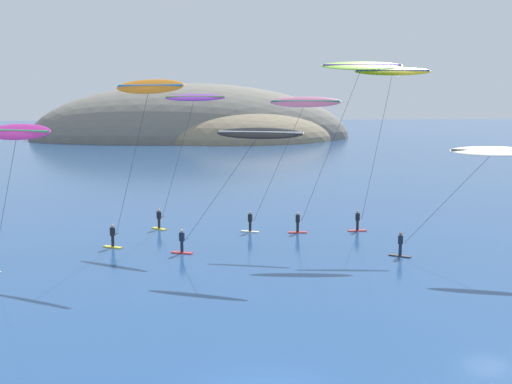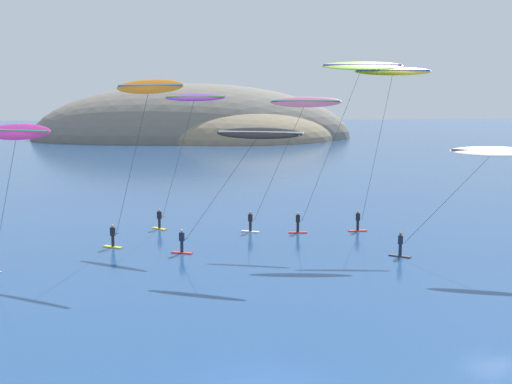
# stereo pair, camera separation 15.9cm
# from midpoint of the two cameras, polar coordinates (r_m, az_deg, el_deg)

# --- Properties ---
(headland_island) EXTENTS (85.49, 55.61, 29.46)m
(headland_island) POSITION_cam_midpoint_polar(r_m,az_deg,el_deg) (174.27, -4.10, 4.77)
(headland_island) COLOR #84755B
(headland_island) RESTS_ON ground
(kitesurfer_white) EXTENTS (8.95, 4.03, 7.71)m
(kitesurfer_white) POSITION_cam_midpoint_polar(r_m,az_deg,el_deg) (44.53, 19.66, 2.79)
(kitesurfer_white) COLOR #2D2D33
(kitesurfer_white) RESTS_ON ground
(kitesurfer_yellow) EXTENTS (6.33, 1.80, 13.29)m
(kitesurfer_yellow) POSITION_cam_midpoint_polar(r_m,az_deg,el_deg) (52.49, 11.71, 9.33)
(kitesurfer_yellow) COLOR red
(kitesurfer_yellow) RESTS_ON ground
(kitesurfer_black) EXTENTS (9.01, 4.58, 8.93)m
(kitesurfer_black) POSITION_cam_midpoint_polar(r_m,az_deg,el_deg) (42.31, -0.32, 4.50)
(kitesurfer_black) COLOR red
(kitesurfer_black) RESTS_ON ground
(kitesurfer_magenta) EXTENTS (5.51, 3.91, 9.33)m
(kitesurfer_magenta) POSITION_cam_midpoint_polar(r_m,az_deg,el_deg) (40.72, -20.74, 4.14)
(kitesurfer_magenta) COLOR silver
(kitesurfer_magenta) RESTS_ON ground
(kitesurfer_orange) EXTENTS (6.49, 4.56, 12.13)m
(kitesurfer_orange) POSITION_cam_midpoint_polar(r_m,az_deg,el_deg) (44.70, -9.79, 8.26)
(kitesurfer_orange) COLOR yellow
(kitesurfer_orange) RESTS_ON ground
(kitesurfer_lime) EXTENTS (8.87, 2.37, 13.72)m
(kitesurfer_lime) POSITION_cam_midpoint_polar(r_m,az_deg,el_deg) (51.32, 8.98, 10.22)
(kitesurfer_lime) COLOR red
(kitesurfer_lime) RESTS_ON ground
(kitesurfer_purple) EXTENTS (6.38, 4.76, 11.18)m
(kitesurfer_purple) POSITION_cam_midpoint_polar(r_m,az_deg,el_deg) (50.91, -5.88, 7.33)
(kitesurfer_purple) COLOR yellow
(kitesurfer_purple) RESTS_ON ground
(kitesurfer_pink) EXTENTS (7.82, 3.06, 10.96)m
(kitesurfer_pink) POSITION_cam_midpoint_polar(r_m,az_deg,el_deg) (50.46, 3.88, 7.06)
(kitesurfer_pink) COLOR silver
(kitesurfer_pink) RESTS_ON ground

